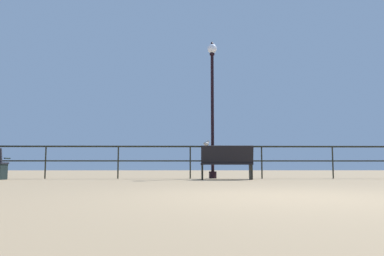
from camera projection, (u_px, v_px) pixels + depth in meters
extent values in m
plane|color=#917959|center=(288.00, 197.00, 4.82)|extent=(60.00, 60.00, 0.00)
cube|color=black|center=(226.00, 147.00, 11.99)|extent=(20.32, 0.05, 0.05)
cube|color=black|center=(226.00, 161.00, 11.95)|extent=(20.32, 0.04, 0.04)
cylinder|color=black|center=(45.00, 162.00, 11.83)|extent=(0.04, 0.04, 1.00)
cylinder|color=black|center=(118.00, 162.00, 11.87)|extent=(0.04, 0.04, 1.00)
cylinder|color=black|center=(190.00, 163.00, 11.92)|extent=(0.04, 0.04, 1.00)
cylinder|color=black|center=(262.00, 163.00, 11.97)|extent=(0.04, 0.04, 1.00)
cylinder|color=black|center=(333.00, 163.00, 12.01)|extent=(0.04, 0.04, 1.00)
cube|color=black|center=(3.00, 171.00, 10.92)|extent=(0.06, 0.42, 0.47)
cube|color=black|center=(7.00, 158.00, 11.14)|extent=(0.05, 0.33, 0.04)
cube|color=black|center=(226.00, 164.00, 11.11)|extent=(1.51, 0.50, 0.05)
cube|color=black|center=(227.00, 155.00, 10.91)|extent=(1.50, 0.15, 0.53)
cube|color=black|center=(251.00, 172.00, 11.10)|extent=(0.04, 0.45, 0.46)
cube|color=black|center=(249.00, 159.00, 11.33)|extent=(0.04, 0.35, 0.04)
cube|color=black|center=(202.00, 172.00, 11.08)|extent=(0.04, 0.45, 0.46)
cube|color=black|center=(202.00, 159.00, 11.31)|extent=(0.04, 0.35, 0.04)
cylinder|color=black|center=(213.00, 175.00, 12.10)|extent=(0.24, 0.24, 0.22)
cylinder|color=black|center=(212.00, 112.00, 12.30)|extent=(0.10, 0.10, 3.81)
cylinder|color=black|center=(212.00, 54.00, 12.49)|extent=(0.16, 0.16, 0.06)
sphere|color=white|center=(212.00, 49.00, 12.51)|extent=(0.31, 0.31, 0.31)
cone|color=black|center=(212.00, 43.00, 12.53)|extent=(0.12, 0.12, 0.10)
ellipsoid|color=silver|center=(206.00, 144.00, 11.99)|extent=(0.25, 0.29, 0.14)
ellipsoid|color=gray|center=(206.00, 143.00, 11.99)|extent=(0.20, 0.25, 0.05)
sphere|color=silver|center=(208.00, 142.00, 12.10)|extent=(0.11, 0.11, 0.11)
cone|color=gold|center=(209.00, 142.00, 12.16)|extent=(0.06, 0.07, 0.04)
cube|color=gray|center=(204.00, 143.00, 11.87)|extent=(0.10, 0.11, 0.02)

